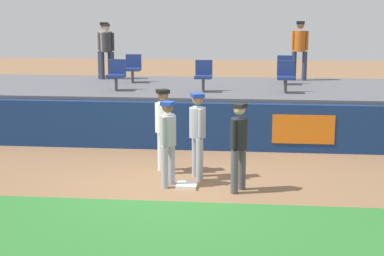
{
  "coord_description": "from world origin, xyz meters",
  "views": [
    {
      "loc": [
        1.45,
        -11.32,
        3.48
      ],
      "look_at": [
        0.16,
        0.99,
        1.0
      ],
      "focal_mm": 56.19,
      "sensor_mm": 36.0,
      "label": 1
    }
  ],
  "objects_px": {
    "player_runner_visitor": "(168,138)",
    "seat_front_left": "(116,73)",
    "player_coach_visitor": "(197,130)",
    "seat_front_right": "(286,75)",
    "player_fielder_home": "(163,125)",
    "seat_front_center": "(204,74)",
    "first_base": "(187,186)",
    "spectator_hooded": "(107,47)",
    "seat_back_left": "(133,67)",
    "player_umpire": "(239,141)",
    "seat_back_right": "(285,68)",
    "spectator_casual": "(105,46)",
    "spectator_capped": "(300,46)"
  },
  "relations": [
    {
      "from": "seat_back_left",
      "to": "spectator_hooded",
      "type": "height_order",
      "value": "spectator_hooded"
    },
    {
      "from": "seat_front_left",
      "to": "spectator_casual",
      "type": "distance_m",
      "value": 2.85
    },
    {
      "from": "player_fielder_home",
      "to": "player_umpire",
      "type": "xyz_separation_m",
      "value": [
        1.64,
        -1.26,
        -0.04
      ]
    },
    {
      "from": "spectator_capped",
      "to": "seat_front_center",
      "type": "bearing_deg",
      "value": 52.51
    },
    {
      "from": "first_base",
      "to": "spectator_hooded",
      "type": "height_order",
      "value": "spectator_hooded"
    },
    {
      "from": "player_runner_visitor",
      "to": "seat_front_center",
      "type": "bearing_deg",
      "value": -165.61
    },
    {
      "from": "seat_back_right",
      "to": "seat_front_center",
      "type": "bearing_deg",
      "value": -141.34
    },
    {
      "from": "player_runner_visitor",
      "to": "spectator_hooded",
      "type": "xyz_separation_m",
      "value": [
        -2.97,
        7.19,
        1.29
      ]
    },
    {
      "from": "spectator_capped",
      "to": "spectator_casual",
      "type": "bearing_deg",
      "value": 8.46
    },
    {
      "from": "player_runner_visitor",
      "to": "player_coach_visitor",
      "type": "distance_m",
      "value": 0.8
    },
    {
      "from": "first_base",
      "to": "spectator_hooded",
      "type": "bearing_deg",
      "value": 114.78
    },
    {
      "from": "player_runner_visitor",
      "to": "seat_front_left",
      "type": "xyz_separation_m",
      "value": [
        -2.08,
        4.63,
        0.76
      ]
    },
    {
      "from": "player_fielder_home",
      "to": "seat_front_center",
      "type": "height_order",
      "value": "seat_front_center"
    },
    {
      "from": "player_umpire",
      "to": "seat_back_left",
      "type": "distance_m",
      "value": 7.5
    },
    {
      "from": "player_coach_visitor",
      "to": "seat_front_right",
      "type": "xyz_separation_m",
      "value": [
        1.96,
        4.03,
        0.71
      ]
    },
    {
      "from": "player_fielder_home",
      "to": "spectator_casual",
      "type": "height_order",
      "value": "spectator_casual"
    },
    {
      "from": "player_coach_visitor",
      "to": "seat_front_left",
      "type": "distance_m",
      "value": 4.85
    },
    {
      "from": "player_umpire",
      "to": "seat_front_center",
      "type": "height_order",
      "value": "seat_front_center"
    },
    {
      "from": "player_fielder_home",
      "to": "spectator_casual",
      "type": "relative_size",
      "value": 1.01
    },
    {
      "from": "seat_front_center",
      "to": "seat_front_left",
      "type": "relative_size",
      "value": 1.0
    },
    {
      "from": "spectator_capped",
      "to": "spectator_casual",
      "type": "height_order",
      "value": "spectator_capped"
    },
    {
      "from": "player_fielder_home",
      "to": "spectator_capped",
      "type": "xyz_separation_m",
      "value": [
        3.29,
        6.46,
        1.29
      ]
    },
    {
      "from": "player_fielder_home",
      "to": "seat_back_right",
      "type": "xyz_separation_m",
      "value": [
        2.8,
        5.39,
        0.7
      ]
    },
    {
      "from": "seat_back_left",
      "to": "seat_front_left",
      "type": "bearing_deg",
      "value": -92.77
    },
    {
      "from": "seat_front_right",
      "to": "first_base",
      "type": "bearing_deg",
      "value": -114.17
    },
    {
      "from": "first_base",
      "to": "seat_front_center",
      "type": "height_order",
      "value": "seat_front_center"
    },
    {
      "from": "spectator_hooded",
      "to": "spectator_casual",
      "type": "xyz_separation_m",
      "value": [
        -0.08,
        0.06,
        0.02
      ]
    },
    {
      "from": "seat_front_left",
      "to": "spectator_casual",
      "type": "height_order",
      "value": "spectator_casual"
    },
    {
      "from": "first_base",
      "to": "player_fielder_home",
      "type": "distance_m",
      "value": 1.62
    },
    {
      "from": "player_umpire",
      "to": "seat_back_right",
      "type": "xyz_separation_m",
      "value": [
        1.16,
        6.65,
        0.75
      ]
    },
    {
      "from": "player_fielder_home",
      "to": "spectator_hooded",
      "type": "xyz_separation_m",
      "value": [
        -2.72,
        6.15,
        1.24
      ]
    },
    {
      "from": "seat_back_right",
      "to": "player_runner_visitor",
      "type": "bearing_deg",
      "value": -111.63
    },
    {
      "from": "first_base",
      "to": "seat_back_right",
      "type": "height_order",
      "value": "seat_back_right"
    },
    {
      "from": "player_runner_visitor",
      "to": "spectator_casual",
      "type": "distance_m",
      "value": 7.98
    },
    {
      "from": "spectator_capped",
      "to": "seat_front_right",
      "type": "bearing_deg",
      "value": 85.29
    },
    {
      "from": "seat_front_right",
      "to": "seat_back_left",
      "type": "distance_m",
      "value": 4.83
    },
    {
      "from": "player_fielder_home",
      "to": "seat_front_right",
      "type": "distance_m",
      "value": 4.57
    },
    {
      "from": "player_umpire",
      "to": "seat_front_center",
      "type": "bearing_deg",
      "value": -140.71
    },
    {
      "from": "seat_front_center",
      "to": "spectator_hooded",
      "type": "xyz_separation_m",
      "value": [
        -3.27,
        2.56,
        0.53
      ]
    },
    {
      "from": "player_fielder_home",
      "to": "seat_front_right",
      "type": "relative_size",
      "value": 2.14
    },
    {
      "from": "first_base",
      "to": "player_coach_visitor",
      "type": "bearing_deg",
      "value": 77.64
    },
    {
      "from": "seat_front_right",
      "to": "seat_back_right",
      "type": "bearing_deg",
      "value": 88.01
    },
    {
      "from": "player_umpire",
      "to": "player_runner_visitor",
      "type": "bearing_deg",
      "value": -72.24
    },
    {
      "from": "first_base",
      "to": "seat_front_right",
      "type": "distance_m",
      "value": 5.43
    },
    {
      "from": "player_runner_visitor",
      "to": "spectator_casual",
      "type": "bearing_deg",
      "value": -139.1
    },
    {
      "from": "player_runner_visitor",
      "to": "seat_front_center",
      "type": "height_order",
      "value": "seat_front_center"
    },
    {
      "from": "seat_front_right",
      "to": "seat_back_right",
      "type": "height_order",
      "value": "same"
    },
    {
      "from": "seat_back_left",
      "to": "seat_back_right",
      "type": "relative_size",
      "value": 1.0
    },
    {
      "from": "player_coach_visitor",
      "to": "player_fielder_home",
      "type": "bearing_deg",
      "value": -140.69
    },
    {
      "from": "player_umpire",
      "to": "seat_front_right",
      "type": "bearing_deg",
      "value": -166.14
    }
  ]
}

